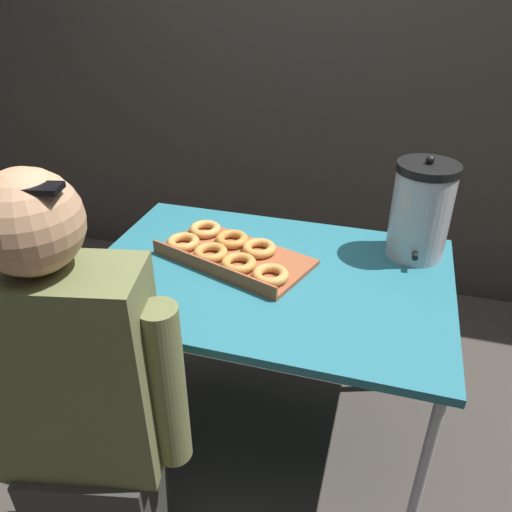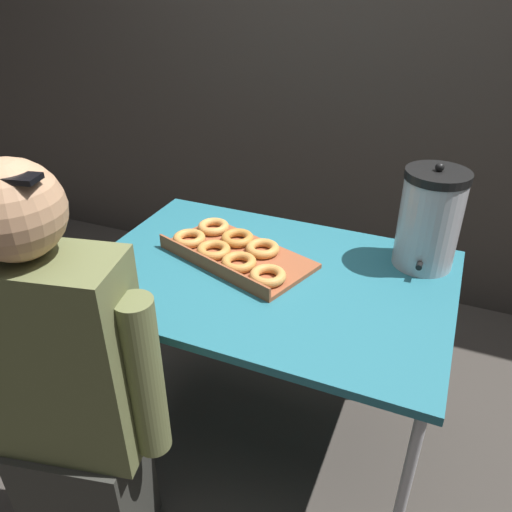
% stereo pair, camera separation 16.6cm
% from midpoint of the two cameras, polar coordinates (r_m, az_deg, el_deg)
% --- Properties ---
extents(ground_plane, '(12.00, 12.00, 0.00)m').
position_cam_midpoint_polar(ground_plane, '(2.17, 3.37, -18.67)').
color(ground_plane, '#3D3833').
extents(back_wall, '(6.00, 0.11, 2.43)m').
position_cam_midpoint_polar(back_wall, '(2.67, 14.09, 20.66)').
color(back_wall, '#38332D').
rests_on(back_wall, ground).
extents(folding_table, '(1.22, 0.84, 0.73)m').
position_cam_midpoint_polar(folding_table, '(1.71, 4.05, -3.47)').
color(folding_table, '#236675').
rests_on(folding_table, ground).
extents(donut_box, '(0.59, 0.43, 0.05)m').
position_cam_midpoint_polar(donut_box, '(1.76, 0.09, 0.47)').
color(donut_box, brown).
rests_on(donut_box, folding_table).
extents(coffee_urn, '(0.21, 0.24, 0.37)m').
position_cam_midpoint_polar(coffee_urn, '(1.78, 21.79, 3.85)').
color(coffee_urn, '#B7B7BC').
rests_on(coffee_urn, folding_table).
extents(cell_phone, '(0.13, 0.16, 0.01)m').
position_cam_midpoint_polar(cell_phone, '(1.70, -13.97, -2.39)').
color(cell_phone, black).
rests_on(cell_phone, folding_table).
extents(person_seated, '(0.58, 0.31, 1.29)m').
position_cam_midpoint_polar(person_seated, '(1.47, -18.06, -15.14)').
color(person_seated, '#33332D').
rests_on(person_seated, ground).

